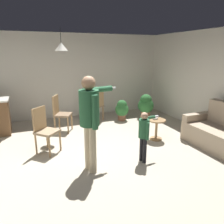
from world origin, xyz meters
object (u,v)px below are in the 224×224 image
object	(u,v)px
person_child	(144,132)
dining_chair_centre_back	(44,128)
side_table_by_couch	(156,127)
dining_chair_near_wall	(60,112)
spare_remote_on_table	(155,119)
dining_chair_by_counter	(96,104)
potted_plant_by_wall	(122,109)
person_adult	(90,114)
potted_plant_corner	(146,105)

from	to	relation	value
person_child	dining_chair_centre_back	size ratio (longest dim) A/B	1.03
side_table_by_couch	dining_chair_near_wall	world-z (taller)	dining_chair_near_wall
side_table_by_couch	spare_remote_on_table	distance (m)	0.21
dining_chair_by_counter	person_child	bearing A→B (deg)	-114.25
dining_chair_near_wall	dining_chair_centre_back	bearing A→B (deg)	3.74
dining_chair_by_counter	dining_chair_centre_back	xyz separation A→B (m)	(-1.71, -1.69, 0.00)
dining_chair_near_wall	potted_plant_by_wall	distance (m)	2.00
dining_chair_by_counter	spare_remote_on_table	world-z (taller)	dining_chair_by_counter
dining_chair_by_counter	spare_remote_on_table	size ratio (longest dim) A/B	7.69
person_adult	spare_remote_on_table	distance (m)	2.14
person_child	potted_plant_by_wall	xyz separation A→B (m)	(0.73, 2.66, -0.28)
side_table_by_couch	person_child	xyz separation A→B (m)	(-0.87, -0.88, 0.31)
person_adult	dining_chair_centre_back	size ratio (longest dim) A/B	1.75
person_child	potted_plant_corner	size ratio (longest dim) A/B	1.30
dining_chair_by_counter	side_table_by_couch	bearing A→B (deg)	-90.51
spare_remote_on_table	dining_chair_by_counter	bearing A→B (deg)	114.41
potted_plant_by_wall	side_table_by_couch	bearing A→B (deg)	-85.49
person_adult	potted_plant_corner	xyz separation A→B (m)	(2.61, 2.53, -0.65)
person_child	spare_remote_on_table	size ratio (longest dim) A/B	7.90
dining_chair_by_counter	potted_plant_corner	size ratio (longest dim) A/B	1.26
person_child	potted_plant_by_wall	distance (m)	2.77
dining_chair_near_wall	dining_chair_centre_back	size ratio (longest dim) A/B	1.00
person_adult	spare_remote_on_table	world-z (taller)	person_adult
potted_plant_by_wall	dining_chair_centre_back	bearing A→B (deg)	-149.29
dining_chair_by_counter	potted_plant_by_wall	world-z (taller)	dining_chair_by_counter
dining_chair_by_counter	potted_plant_by_wall	size ratio (longest dim) A/B	1.53
side_table_by_couch	person_adult	bearing A→B (deg)	-157.18
side_table_by_couch	dining_chair_by_counter	bearing A→B (deg)	114.82
potted_plant_corner	spare_remote_on_table	size ratio (longest dim) A/B	6.08
side_table_by_couch	dining_chair_by_counter	size ratio (longest dim) A/B	0.52
dining_chair_by_counter	dining_chair_centre_back	world-z (taller)	same
person_adult	person_child	distance (m)	1.15
potted_plant_corner	dining_chair_centre_back	bearing A→B (deg)	-156.84
dining_chair_near_wall	potted_plant_by_wall	bearing A→B (deg)	125.97
dining_chair_near_wall	person_adult	bearing A→B (deg)	32.28
person_child	potted_plant_corner	distance (m)	3.04
side_table_by_couch	person_child	bearing A→B (deg)	-134.42
person_child	dining_chair_centre_back	world-z (taller)	person_child
dining_chair_near_wall	potted_plant_by_wall	size ratio (longest dim) A/B	1.53
side_table_by_couch	dining_chair_centre_back	world-z (taller)	dining_chair_centre_back
person_adult	dining_chair_near_wall	size ratio (longest dim) A/B	1.75
dining_chair_by_counter	potted_plant_corner	bearing A→B (deg)	-34.83
person_adult	potted_plant_by_wall	world-z (taller)	person_adult
potted_plant_corner	spare_remote_on_table	xyz separation A→B (m)	(-0.72, -1.70, 0.10)
person_adult	side_table_by_couch	bearing A→B (deg)	101.13
person_child	dining_chair_near_wall	distance (m)	2.67
person_adult	dining_chair_near_wall	bearing A→B (deg)	173.18
side_table_by_couch	person_adult	xyz separation A→B (m)	(-1.92, -0.81, 0.76)
person_adult	dining_chair_centre_back	bearing A→B (deg)	-158.79
person_adult	potted_plant_by_wall	size ratio (longest dim) A/B	2.67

